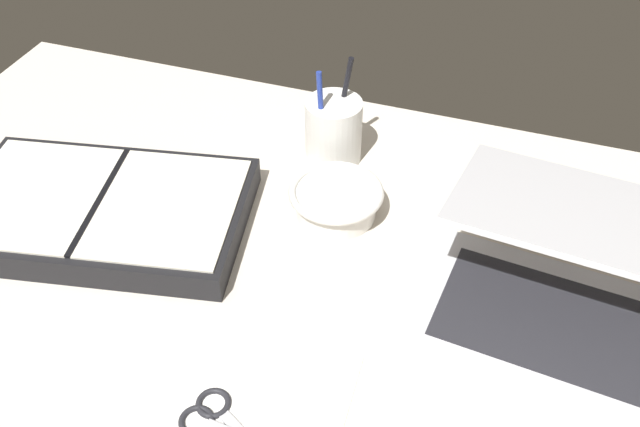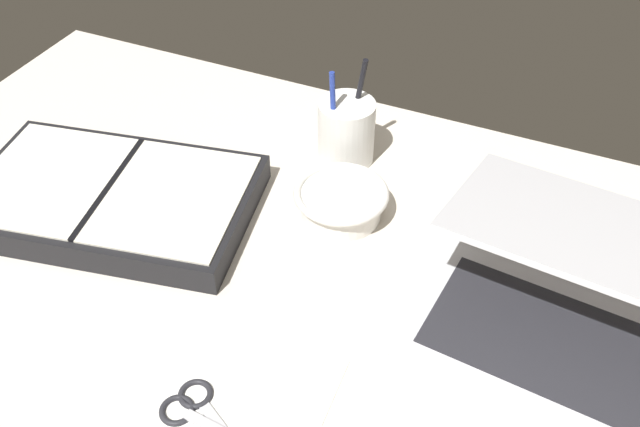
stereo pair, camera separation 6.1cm
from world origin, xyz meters
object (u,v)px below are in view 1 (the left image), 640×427
bowl (336,200)px  planner (103,211)px  pen_cup (334,130)px  laptop (566,289)px  scissors (216,420)px

bowl → planner: bearing=-158.2°
bowl → pen_cup: 13.40cm
laptop → pen_cup: pen_cup is taller
bowl → pen_cup: (-4.40, 12.41, 2.49)cm
scissors → laptop: bearing=55.2°
planner → laptop: bearing=-8.1°
pen_cup → scissors: (2.48, -47.91, -4.70)cm
laptop → pen_cup: bearing=154.4°
pen_cup → scissors: 48.20cm
planner → scissors: 36.56cm
pen_cup → scissors: size_ratio=1.23×
bowl → pen_cup: pen_cup is taller
pen_cup → bowl: bearing=-70.5°
bowl → scissors: size_ratio=0.98×
laptop → scissors: 42.61cm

